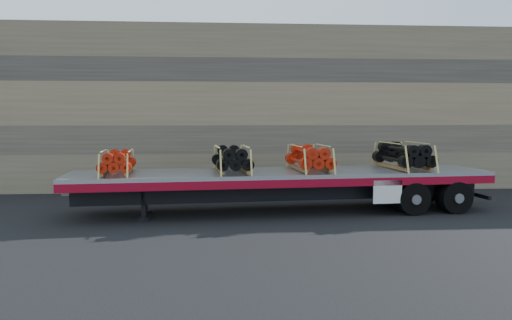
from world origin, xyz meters
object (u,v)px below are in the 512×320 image
(bundle_midfront, at_px, (232,160))
(bundle_front, at_px, (117,163))
(trailer, at_px, (281,191))
(bundle_midrear, at_px, (309,158))
(bundle_rear, at_px, (403,156))

(bundle_midfront, bearing_deg, bundle_front, -180.00)
(bundle_front, bearing_deg, trailer, 0.00)
(bundle_front, xyz_separation_m, bundle_midrear, (6.18, 0.52, 0.05))
(trailer, bearing_deg, bundle_rear, 0.00)
(bundle_midrear, xyz_separation_m, bundle_rear, (3.31, 0.28, 0.03))
(bundle_front, relative_size, bundle_midrear, 0.88)
(bundle_midfront, bearing_deg, bundle_rear, 0.00)
(bundle_midrear, bearing_deg, trailer, -180.00)
(bundle_midrear, bearing_deg, bundle_front, 180.00)
(trailer, xyz_separation_m, bundle_rear, (4.26, 0.36, 1.12))
(bundle_midrear, bearing_deg, bundle_rear, 0.00)
(trailer, distance_m, bundle_front, 5.34)
(bundle_midfront, height_order, bundle_rear, bundle_rear)
(bundle_midrear, relative_size, bundle_rear, 0.93)
(trailer, bearing_deg, bundle_front, 180.00)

